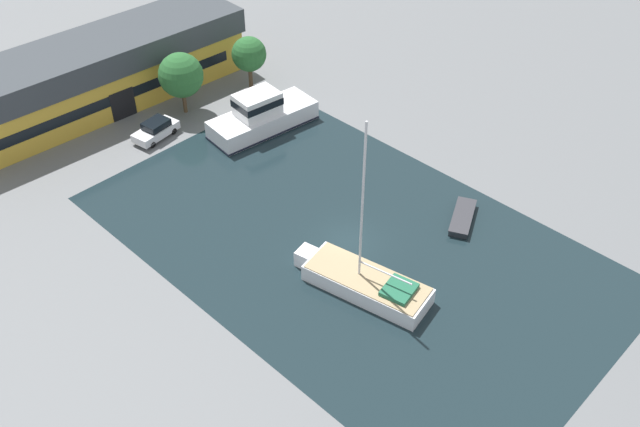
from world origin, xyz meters
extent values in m
plane|color=slate|center=(0.00, 0.00, 0.00)|extent=(440.00, 440.00, 0.00)
cube|color=#19282D|center=(0.00, 0.00, 0.00)|extent=(23.37, 38.59, 0.01)
cube|color=gold|center=(-1.49, 29.74, 1.97)|extent=(27.94, 8.59, 3.94)
cube|color=#383D42|center=(-1.49, 29.74, 5.09)|extent=(28.78, 8.85, 2.30)
cube|color=black|center=(-1.68, 26.13, 1.38)|extent=(2.40, 0.18, 2.76)
cube|color=black|center=(-1.68, 26.14, 2.17)|extent=(23.44, 1.24, 0.99)
cylinder|color=brown|center=(2.79, 22.98, 1.14)|extent=(0.36, 0.36, 2.28)
sphere|color=#28602D|center=(2.79, 22.98, 3.80)|extent=(4.05, 4.05, 4.05)
cylinder|color=brown|center=(10.13, 22.15, 1.12)|extent=(0.40, 0.40, 2.23)
sphere|color=#28602D|center=(10.13, 22.15, 3.48)|extent=(3.32, 3.32, 3.32)
cube|color=silver|center=(-1.66, 21.37, 0.64)|extent=(4.41, 2.47, 0.73)
cube|color=black|center=(-1.49, 21.39, 1.30)|extent=(2.40, 1.94, 0.60)
cube|color=black|center=(-2.58, 21.22, 1.27)|extent=(0.27, 1.47, 0.48)
cylinder|color=black|center=(-2.81, 20.35, 0.30)|extent=(0.62, 0.29, 0.60)
cylinder|color=black|center=(-3.06, 21.98, 0.30)|extent=(0.62, 0.29, 0.60)
cylinder|color=black|center=(-0.25, 20.75, 0.30)|extent=(0.62, 0.29, 0.60)
cylinder|color=black|center=(-0.51, 22.38, 0.30)|extent=(0.62, 0.29, 0.60)
cube|color=white|center=(-2.83, -4.28, 0.62)|extent=(4.67, 9.09, 1.23)
cube|color=white|center=(-3.77, 0.56, 0.62)|extent=(1.59, 1.44, 1.23)
cube|color=tan|center=(-2.83, -4.28, 1.28)|extent=(4.48, 8.72, 0.08)
cylinder|color=silver|center=(-2.95, -3.64, 7.32)|extent=(0.16, 0.16, 12.00)
cylinder|color=silver|center=(-2.58, -5.55, 2.42)|extent=(0.86, 3.85, 0.12)
cube|color=#236647|center=(-2.37, -6.62, 1.47)|extent=(2.48, 2.28, 0.30)
cube|color=white|center=(5.93, 15.75, 0.87)|extent=(10.18, 4.74, 1.72)
cube|color=black|center=(5.93, 15.75, 0.15)|extent=(10.28, 4.83, 0.18)
cube|color=white|center=(5.44, 15.80, 2.71)|extent=(4.01, 3.02, 1.96)
cube|color=black|center=(5.44, 15.80, 2.90)|extent=(4.10, 3.10, 0.63)
cube|color=#23282D|center=(7.78, -4.60, 0.25)|extent=(4.35, 3.06, 0.48)
cube|color=#333338|center=(7.78, -4.60, 0.53)|extent=(4.54, 3.20, 0.08)
camera|label=1|loc=(-29.29, -25.60, 34.96)|focal=40.00mm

